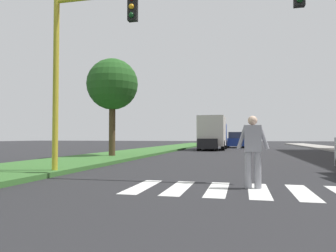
{
  "coord_description": "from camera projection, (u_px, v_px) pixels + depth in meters",
  "views": [
    {
      "loc": [
        -0.34,
        1.19,
        1.19
      ],
      "look_at": [
        -5.09,
        21.54,
        1.92
      ],
      "focal_mm": 34.13,
      "sensor_mm": 36.0,
      "label": 1
    }
  ],
  "objects": [
    {
      "name": "traffic_light_gantry",
      "position": [
        131.0,
        33.0,
        9.63
      ],
      "size": [
        8.68,
        0.3,
        6.0
      ],
      "color": "gold",
      "rests_on": "median_strip"
    },
    {
      "name": "tree_mid",
      "position": [
        112.0,
        85.0,
        18.18
      ],
      "size": [
        2.91,
        2.91,
        5.52
      ],
      "color": "#4C3823",
      "rests_on": "median_strip"
    },
    {
      "name": "median_strip",
      "position": [
        154.0,
        150.0,
        27.75
      ],
      "size": [
        3.98,
        64.0,
        0.15
      ],
      "primitive_type": "cube",
      "color": "#386B2D",
      "rests_on": "ground_plane"
    },
    {
      "name": "sedan_distant",
      "position": [
        236.0,
        140.0,
        36.14
      ],
      "size": [
        1.97,
        4.33,
        1.76
      ],
      "color": "navy",
      "rests_on": "ground_plane"
    },
    {
      "name": "truck_box_delivery",
      "position": [
        213.0,
        132.0,
        30.29
      ],
      "size": [
        2.4,
        6.2,
        3.1
      ],
      "color": "navy",
      "rests_on": "ground_plane"
    },
    {
      "name": "pedestrian_performer",
      "position": [
        253.0,
        148.0,
        7.42
      ],
      "size": [
        0.75,
        0.25,
        1.69
      ],
      "color": "gray",
      "rests_on": "ground_plane"
    },
    {
      "name": "sedan_midblock",
      "position": [
        208.0,
        141.0,
        28.72
      ],
      "size": [
        2.1,
        4.45,
        1.76
      ],
      "color": "black",
      "rests_on": "ground_plane"
    },
    {
      "name": "crosswalk",
      "position": [
        259.0,
        191.0,
        7.06
      ],
      "size": [
        5.85,
        2.2,
        0.01
      ],
      "color": "silver",
      "rests_on": "ground_plane"
    },
    {
      "name": "ground_plane",
      "position": [
        246.0,
        151.0,
        27.92
      ],
      "size": [
        140.0,
        140.0,
        0.0
      ],
      "primitive_type": "plane",
      "color": "#262628"
    }
  ]
}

